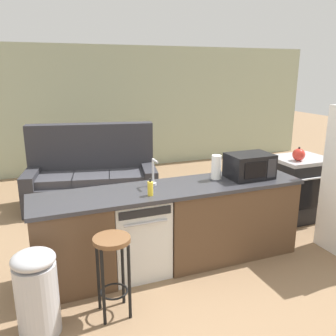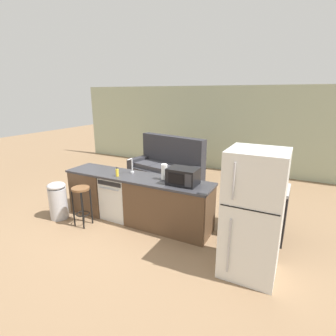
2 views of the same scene
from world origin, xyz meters
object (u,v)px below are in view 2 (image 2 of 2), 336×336
at_px(soap_bottle, 117,173).
at_px(couch, 167,169).
at_px(dishwasher, 120,196).
at_px(kettle, 254,182).
at_px(microwave, 183,176).
at_px(refrigerator, 253,214).
at_px(bar_stool, 81,198).
at_px(stove_range, 262,211).
at_px(paper_towel_roll, 164,172).
at_px(trash_bin, 58,200).

relative_size(soap_bottle, couch, 0.08).
relative_size(dishwasher, kettle, 4.10).
bearing_deg(kettle, microwave, -158.59).
bearing_deg(microwave, soap_bottle, -172.72).
xyz_separation_m(refrigerator, bar_stool, (-3.00, -0.06, -0.33)).
distance_m(refrigerator, couch, 3.89).
distance_m(dishwasher, couch, 2.22).
bearing_deg(stove_range, bar_stool, -158.95).
relative_size(stove_range, refrigerator, 0.52).
bearing_deg(refrigerator, bar_stool, -178.91).
xyz_separation_m(dishwasher, paper_towel_roll, (0.96, 0.07, 0.62)).
height_order(stove_range, microwave, microwave).
relative_size(kettle, trash_bin, 0.28).
bearing_deg(bar_stool, couch, 83.73).
xyz_separation_m(dishwasher, trash_bin, (-1.03, -0.61, -0.04)).
xyz_separation_m(refrigerator, couch, (-2.69, 2.76, -0.47)).
relative_size(refrigerator, kettle, 8.40).
bearing_deg(stove_range, kettle, -142.84).
bearing_deg(trash_bin, refrigerator, 1.02).
xyz_separation_m(bar_stool, trash_bin, (-0.63, -0.01, -0.16)).
relative_size(dishwasher, microwave, 1.68).
xyz_separation_m(microwave, soap_bottle, (-1.25, -0.16, -0.07)).
bearing_deg(bar_stool, trash_bin, -179.28).
xyz_separation_m(paper_towel_roll, trash_bin, (-1.99, -0.68, -0.66)).
bearing_deg(kettle, trash_bin, -163.32).
bearing_deg(trash_bin, soap_bottle, 21.91).
bearing_deg(bar_stool, refrigerator, 1.09).
height_order(soap_bottle, kettle, kettle).
relative_size(bar_stool, trash_bin, 1.00).
xyz_separation_m(soap_bottle, kettle, (2.34, 0.58, 0.01)).
height_order(dishwasher, microwave, microwave).
relative_size(microwave, trash_bin, 0.68).
distance_m(refrigerator, kettle, 0.99).
distance_m(bar_stool, trash_bin, 0.65).
bearing_deg(paper_towel_roll, dishwasher, -175.83).
bearing_deg(stove_range, paper_towel_roll, -163.74).
xyz_separation_m(trash_bin, couch, (0.94, 2.83, 0.02)).
bearing_deg(trash_bin, couch, 71.67).
distance_m(paper_towel_roll, bar_stool, 1.60).
distance_m(kettle, couch, 3.15).
xyz_separation_m(stove_range, couch, (-2.69, 1.67, -0.06)).
bearing_deg(refrigerator, kettle, 99.66).
distance_m(refrigerator, soap_bottle, 2.53).
bearing_deg(soap_bottle, stove_range, 15.84).
distance_m(kettle, trash_bin, 3.66).
bearing_deg(bar_stool, microwave, 19.05).
relative_size(dishwasher, paper_towel_roll, 2.98).
bearing_deg(microwave, dishwasher, 179.94).
bearing_deg(stove_range, soap_bottle, -164.16).
distance_m(trash_bin, couch, 2.98).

